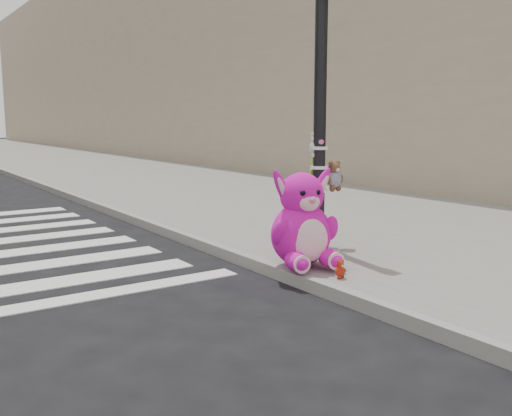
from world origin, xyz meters
TOP-DOWN VIEW (x-y plane):
  - ground at (0.00, 0.00)m, footprint 120.00×120.00m
  - sidewalk_near at (5.00, 10.00)m, footprint 7.00×80.00m
  - curb_edge at (1.55, 10.00)m, footprint 0.12×80.00m
  - bld_near at (10.50, 20.00)m, footprint 5.00×60.00m
  - signal_pole at (2.62, 1.82)m, footprint 0.68×0.50m
  - pink_bunny at (1.79, 1.13)m, footprint 0.86×0.96m
  - red_teddy at (1.80, 0.50)m, footprint 0.14×0.10m

SIDE VIEW (x-z plane):
  - ground at x=0.00m, z-range 0.00..0.00m
  - sidewalk_near at x=5.00m, z-range 0.00..0.14m
  - curb_edge at x=1.55m, z-range -0.01..0.15m
  - red_teddy at x=1.80m, z-range 0.14..0.34m
  - pink_bunny at x=1.79m, z-range 0.03..1.18m
  - signal_pole at x=2.62m, z-range -0.22..3.78m
  - bld_near at x=10.50m, z-range 0.00..10.00m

